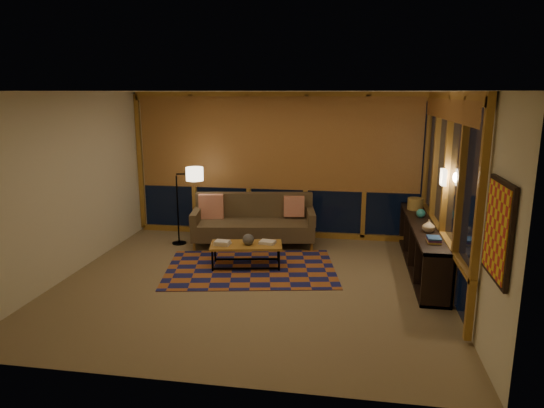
% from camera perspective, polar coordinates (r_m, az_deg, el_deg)
% --- Properties ---
extents(floor, '(5.50, 5.00, 0.01)m').
position_cam_1_polar(floor, '(7.08, -2.45, -9.31)').
color(floor, '#8E7C5A').
rests_on(floor, ground).
extents(ceiling, '(5.50, 5.00, 0.01)m').
position_cam_1_polar(ceiling, '(6.55, -2.68, 13.09)').
color(ceiling, white).
rests_on(ceiling, walls).
extents(walls, '(5.51, 5.01, 2.70)m').
position_cam_1_polar(walls, '(6.69, -2.56, 1.45)').
color(walls, beige).
rests_on(walls, floor).
extents(window_wall_back, '(5.30, 0.16, 2.60)m').
position_cam_1_polar(window_wall_back, '(9.05, 0.58, 4.49)').
color(window_wall_back, '#A37834').
rests_on(window_wall_back, walls).
extents(window_wall_right, '(0.16, 3.70, 2.60)m').
position_cam_1_polar(window_wall_right, '(7.26, 19.66, 1.62)').
color(window_wall_right, '#A37834').
rests_on(window_wall_right, walls).
extents(wall_art, '(0.06, 0.74, 0.94)m').
position_cam_1_polar(wall_art, '(4.92, 25.01, -2.82)').
color(wall_art, red).
rests_on(wall_art, walls).
extents(wall_sconce, '(0.12, 0.18, 0.22)m').
position_cam_1_polar(wall_sconce, '(7.07, 19.51, 2.99)').
color(wall_sconce, '#F7E3BA').
rests_on(wall_sconce, walls).
extents(sofa, '(2.25, 1.19, 0.88)m').
position_cam_1_polar(sofa, '(8.69, -2.18, -2.01)').
color(sofa, brown).
rests_on(sofa, floor).
extents(pillow_left, '(0.47, 0.23, 0.44)m').
position_cam_1_polar(pillow_left, '(8.88, -7.17, -0.29)').
color(pillow_left, red).
rests_on(pillow_left, sofa).
extents(pillow_right, '(0.39, 0.17, 0.37)m').
position_cam_1_polar(pillow_right, '(8.84, 2.60, -0.51)').
color(pillow_right, red).
rests_on(pillow_right, sofa).
extents(area_rug, '(2.87, 2.18, 0.01)m').
position_cam_1_polar(area_rug, '(7.63, -2.51, -7.60)').
color(area_rug, '#9D5423').
rests_on(area_rug, floor).
extents(coffee_table, '(1.18, 0.70, 0.37)m').
position_cam_1_polar(coffee_table, '(7.68, -3.04, -6.05)').
color(coffee_table, '#A37834').
rests_on(coffee_table, floor).
extents(book_stack_a, '(0.23, 0.19, 0.06)m').
position_cam_1_polar(book_stack_a, '(7.60, -5.85, -4.57)').
color(book_stack_a, silver).
rests_on(book_stack_a, coffee_table).
extents(book_stack_b, '(0.26, 0.22, 0.05)m').
position_cam_1_polar(book_stack_b, '(7.62, -0.54, -4.52)').
color(book_stack_b, silver).
rests_on(book_stack_b, coffee_table).
extents(ceramic_pot, '(0.23, 0.23, 0.18)m').
position_cam_1_polar(ceramic_pot, '(7.56, -2.81, -4.16)').
color(ceramic_pot, black).
rests_on(ceramic_pot, coffee_table).
extents(floor_lamp, '(0.52, 0.40, 1.41)m').
position_cam_1_polar(floor_lamp, '(8.84, -11.05, -0.22)').
color(floor_lamp, black).
rests_on(floor_lamp, floor).
extents(bookshelf, '(0.40, 2.93, 0.73)m').
position_cam_1_polar(bookshelf, '(7.85, 17.24, -4.80)').
color(bookshelf, black).
rests_on(bookshelf, floor).
extents(basket, '(0.30, 0.30, 0.20)m').
position_cam_1_polar(basket, '(8.63, 16.49, 0.02)').
color(basket, olive).
rests_on(basket, bookshelf).
extents(teal_bowl, '(0.16, 0.16, 0.14)m').
position_cam_1_polar(teal_bowl, '(8.09, 17.10, -1.06)').
color(teal_bowl, '#267470').
rests_on(teal_bowl, bookshelf).
extents(vase, '(0.22, 0.22, 0.19)m').
position_cam_1_polar(vase, '(7.29, 17.96, -2.45)').
color(vase, tan).
rests_on(vase, bookshelf).
extents(shelf_book_stack, '(0.15, 0.22, 0.06)m').
position_cam_1_polar(shelf_book_stack, '(6.85, 18.50, -4.03)').
color(shelf_book_stack, silver).
rests_on(shelf_book_stack, bookshelf).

